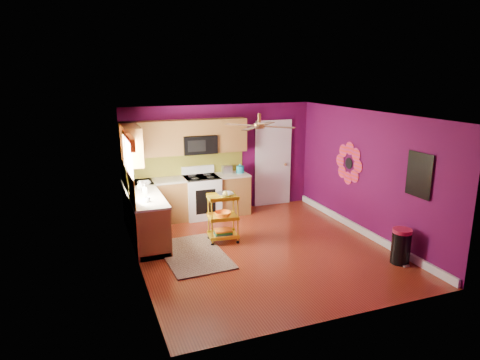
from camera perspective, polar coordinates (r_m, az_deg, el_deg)
name	(u,v)px	position (r m, az deg, el deg)	size (l,w,h in m)	color
ground	(262,249)	(8.11, 2.97, -9.14)	(5.00, 5.00, 0.00)	maroon
room_envelope	(265,163)	(7.63, 3.31, 2.22)	(4.54, 5.04, 2.52)	#50093C
lower_cabinets	(170,207)	(9.22, -9.30, -3.53)	(2.81, 2.31, 0.94)	brown
electric_range	(202,196)	(9.71, -5.13, -2.18)	(0.76, 0.66, 1.13)	white
upper_cabinetry	(169,140)	(9.26, -9.45, 5.24)	(2.80, 2.30, 1.26)	brown
left_window	(128,156)	(8.04, -14.66, 3.16)	(0.08, 1.35, 1.08)	white
panel_door	(273,164)	(10.49, 4.41, 2.13)	(0.95, 0.11, 2.15)	white
right_wall_art	(378,168)	(8.52, 17.91, 1.52)	(0.04, 2.74, 1.04)	black
ceiling_fan	(259,125)	(7.69, 2.59, 7.30)	(1.01, 1.01, 0.26)	#BF8C3F
shag_rug	(194,254)	(7.90, -6.21, -9.80)	(1.06, 1.72, 0.02)	black
rolling_cart	(223,216)	(8.26, -2.23, -4.81)	(0.60, 0.47, 1.02)	yellow
trash_can	(401,246)	(7.93, 20.66, -8.25)	(0.34, 0.36, 0.62)	black
teal_kettle	(240,169)	(9.90, 0.02, 1.44)	(0.18, 0.18, 0.21)	teal
toaster	(227,169)	(9.88, -1.74, 1.44)	(0.22, 0.15, 0.18)	beige
soap_bottle_a	(145,189)	(8.41, -12.61, -1.15)	(0.09, 0.09, 0.19)	#EA3F72
soap_bottle_b	(140,185)	(8.71, -13.16, -0.68)	(0.14, 0.14, 0.18)	white
counter_dish	(144,183)	(9.07, -12.66, -0.43)	(0.27, 0.27, 0.07)	white
counter_cup	(147,200)	(7.87, -12.29, -2.57)	(0.12, 0.12, 0.09)	white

